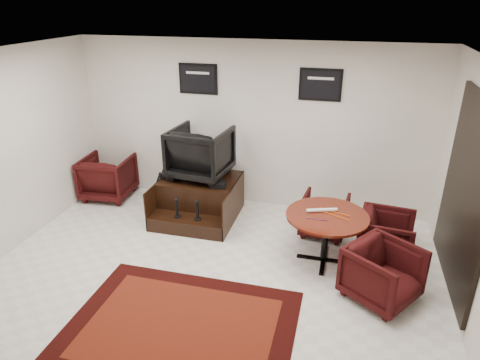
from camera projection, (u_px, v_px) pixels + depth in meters
name	position (u px, v px, depth m)	size (l,w,h in m)	color
ground	(206.00, 284.00, 5.51)	(6.00, 6.00, 0.00)	white
room_shell	(238.00, 154.00, 4.81)	(6.02, 5.02, 2.81)	white
area_rug	(180.00, 327.00, 4.79)	(2.53, 1.90, 0.01)	black
shine_podium	(200.00, 199.00, 7.13)	(1.26, 1.30, 0.65)	black
shine_chair	(200.00, 150.00, 6.92)	(0.90, 0.84, 0.92)	black
shoes_pair	(170.00, 175.00, 7.03)	(0.29, 0.33, 0.10)	black
polish_kit	(218.00, 185.00, 6.69)	(0.24, 0.16, 0.08)	black
umbrella_black	(155.00, 193.00, 7.07)	(0.31, 0.12, 0.83)	black
umbrella_hooked	(158.00, 188.00, 7.22)	(0.32, 0.12, 0.85)	black
armchair_side	(108.00, 175.00, 7.74)	(0.83, 0.78, 0.85)	black
meeting_table	(327.00, 221.00, 5.75)	(1.11, 1.11, 0.72)	#3F1309
table_chair_back	(324.00, 213.00, 6.56)	(0.67, 0.63, 0.69)	black
table_chair_window	(386.00, 234.00, 5.94)	(0.72, 0.67, 0.74)	black
table_chair_corner	(383.00, 271.00, 5.11)	(0.76, 0.71, 0.78)	black
paper_roll	(322.00, 210.00, 5.79)	(0.05, 0.05, 0.42)	silver
table_clutter	(331.00, 215.00, 5.71)	(0.56, 0.36, 0.01)	#D54C0B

